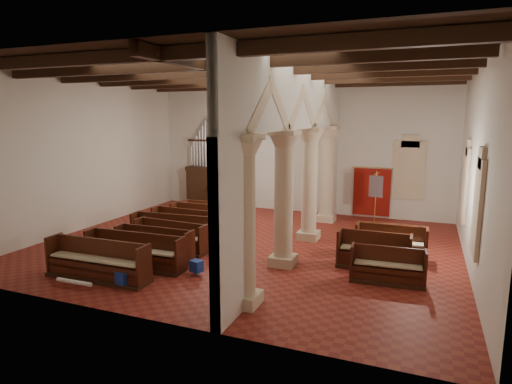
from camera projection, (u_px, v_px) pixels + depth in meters
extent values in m
plane|color=maroon|center=(248.00, 245.00, 15.06)|extent=(14.00, 14.00, 0.00)
plane|color=#321E10|center=(247.00, 69.00, 14.02)|extent=(14.00, 14.00, 0.00)
cube|color=silver|center=(297.00, 148.00, 20.03)|extent=(14.00, 0.02, 6.00)
cube|color=silver|center=(137.00, 186.00, 9.05)|extent=(14.00, 0.02, 6.00)
cube|color=silver|center=(86.00, 154.00, 17.09)|extent=(0.02, 12.00, 6.00)
cube|color=silver|center=(477.00, 169.00, 11.99)|extent=(0.02, 12.00, 6.00)
cube|color=beige|center=(244.00, 299.00, 10.26)|extent=(0.75, 0.75, 0.30)
cylinder|color=beige|center=(244.00, 226.00, 9.95)|extent=(0.56, 0.56, 3.30)
cube|color=beige|center=(283.00, 260.00, 13.00)|extent=(0.75, 0.75, 0.30)
cylinder|color=beige|center=(284.00, 202.00, 12.69)|extent=(0.56, 0.56, 3.30)
cube|color=beige|center=(308.00, 235.00, 15.75)|extent=(0.75, 0.75, 0.30)
cylinder|color=beige|center=(309.00, 187.00, 15.44)|extent=(0.56, 0.56, 3.30)
cube|color=beige|center=(326.00, 218.00, 18.49)|extent=(0.75, 0.75, 0.30)
cylinder|color=beige|center=(327.00, 177.00, 18.18)|extent=(0.56, 0.56, 3.30)
cube|color=silver|center=(299.00, 98.00, 13.53)|extent=(0.25, 11.90, 1.93)
cube|color=#2D6752|center=(479.00, 208.00, 10.76)|extent=(0.03, 1.00, 2.20)
cube|color=#2D6752|center=(467.00, 185.00, 14.42)|extent=(0.03, 1.00, 2.20)
cube|color=#2D6752|center=(409.00, 170.00, 18.32)|extent=(1.00, 0.03, 2.20)
cube|color=#361F11|center=(208.00, 188.00, 21.58)|extent=(2.00, 0.80, 1.80)
cube|color=#361F11|center=(207.00, 169.00, 21.40)|extent=(2.10, 0.85, 0.20)
cube|color=#3C2513|center=(215.00, 209.00, 20.70)|extent=(0.68, 0.68, 0.11)
cube|color=#3C2513|center=(214.00, 197.00, 20.60)|extent=(0.33, 0.33, 1.26)
cube|color=#3C2513|center=(213.00, 184.00, 20.39)|extent=(0.71, 0.65, 0.22)
cube|color=maroon|center=(372.00, 192.00, 19.00)|extent=(1.60, 0.06, 2.10)
cylinder|color=gold|center=(373.00, 168.00, 18.79)|extent=(1.80, 0.04, 0.04)
cone|color=#361F11|center=(374.00, 229.00, 16.92)|extent=(0.36, 0.36, 0.12)
cylinder|color=gold|center=(375.00, 201.00, 16.72)|extent=(0.04, 0.04, 2.38)
cylinder|color=gold|center=(377.00, 174.00, 16.53)|extent=(0.16, 0.69, 0.03)
cube|color=navy|center=(376.00, 186.00, 16.60)|extent=(0.54, 0.12, 0.84)
cube|color=#163299|center=(123.00, 278.00, 11.28)|extent=(0.35, 0.30, 0.32)
cube|color=navy|center=(196.00, 266.00, 12.17)|extent=(0.39, 0.35, 0.33)
cube|color=navy|center=(219.00, 232.00, 15.70)|extent=(0.36, 0.30, 0.34)
cylinder|color=white|center=(74.00, 282.00, 11.27)|extent=(1.12, 0.13, 0.11)
cylinder|color=white|center=(135.00, 269.00, 12.19)|extent=(0.98, 0.30, 0.10)
cube|color=#361F11|center=(98.00, 277.00, 11.88)|extent=(3.13, 0.80, 0.11)
cube|color=#43160E|center=(96.00, 268.00, 11.79)|extent=(2.98, 0.48, 0.48)
cube|color=#43160E|center=(102.00, 256.00, 11.96)|extent=(2.97, 0.14, 1.00)
cube|color=#43160E|center=(56.00, 252.00, 12.36)|extent=(0.09, 0.63, 1.00)
cube|color=#43160E|center=(143.00, 265.00, 11.25)|extent=(0.09, 0.63, 1.00)
cube|color=beige|center=(96.00, 259.00, 11.74)|extent=(2.86, 0.44, 0.05)
cube|color=#361F11|center=(135.00, 266.00, 12.82)|extent=(3.22, 0.81, 0.10)
cube|color=#4C1F10|center=(133.00, 257.00, 12.72)|extent=(3.06, 0.51, 0.45)
cube|color=#4C1F10|center=(138.00, 247.00, 12.89)|extent=(3.05, 0.18, 0.95)
cube|color=#4C1F10|center=(93.00, 243.00, 13.32)|extent=(0.09, 0.60, 0.95)
cube|color=#4C1F10|center=(180.00, 255.00, 12.17)|extent=(0.09, 0.60, 0.95)
cube|color=beige|center=(133.00, 249.00, 12.68)|extent=(2.94, 0.47, 0.05)
cube|color=#361F11|center=(155.00, 258.00, 13.52)|extent=(2.62, 0.72, 0.10)
cube|color=#501A11|center=(153.00, 250.00, 13.43)|extent=(2.47, 0.43, 0.44)
cube|color=#501A11|center=(157.00, 241.00, 13.60)|extent=(2.46, 0.10, 0.93)
cube|color=#501A11|center=(122.00, 238.00, 13.92)|extent=(0.08, 0.59, 0.93)
cube|color=#501A11|center=(189.00, 247.00, 12.99)|extent=(0.08, 0.59, 0.93)
cube|color=beige|center=(153.00, 243.00, 13.39)|extent=(2.37, 0.38, 0.05)
cube|color=#361F11|center=(171.00, 249.00, 14.42)|extent=(2.70, 0.83, 0.10)
cube|color=#471B0F|center=(170.00, 242.00, 14.33)|extent=(2.54, 0.53, 0.43)
cube|color=#471B0F|center=(173.00, 234.00, 14.49)|extent=(2.52, 0.22, 0.90)
cube|color=#471B0F|center=(138.00, 231.00, 14.83)|extent=(0.10, 0.57, 0.90)
cube|color=#471B0F|center=(205.00, 239.00, 13.88)|extent=(0.10, 0.57, 0.90)
cube|color=beige|center=(169.00, 235.00, 14.29)|extent=(2.43, 0.49, 0.05)
cube|color=#361F11|center=(175.00, 243.00, 15.10)|extent=(3.26, 0.93, 0.10)
cube|color=#4F1A11|center=(174.00, 236.00, 15.01)|extent=(3.08, 0.62, 0.45)
cube|color=#4F1A11|center=(177.00, 227.00, 15.18)|extent=(3.06, 0.28, 0.96)
cube|color=#4F1A11|center=(138.00, 224.00, 15.61)|extent=(0.11, 0.61, 0.96)
cube|color=#4F1A11|center=(214.00, 233.00, 14.46)|extent=(0.11, 0.61, 0.96)
cube|color=beige|center=(173.00, 229.00, 14.97)|extent=(2.96, 0.57, 0.05)
cube|color=#361F11|center=(188.00, 236.00, 16.03)|extent=(3.02, 0.86, 0.10)
cube|color=#48240F|center=(188.00, 229.00, 15.94)|extent=(2.86, 0.56, 0.45)
cube|color=#48240F|center=(190.00, 221.00, 16.11)|extent=(2.84, 0.23, 0.94)
cube|color=#48240F|center=(155.00, 219.00, 16.49)|extent=(0.10, 0.60, 0.94)
cube|color=#48240F|center=(223.00, 226.00, 15.43)|extent=(0.10, 0.60, 0.94)
cube|color=beige|center=(187.00, 223.00, 15.90)|extent=(2.74, 0.51, 0.05)
cube|color=#361F11|center=(206.00, 232.00, 16.61)|extent=(2.89, 0.85, 0.11)
cube|color=#48210F|center=(206.00, 225.00, 16.51)|extent=(2.72, 0.53, 0.47)
cube|color=#48210F|center=(208.00, 217.00, 16.68)|extent=(2.71, 0.18, 1.00)
cube|color=#48210F|center=(175.00, 215.00, 17.04)|extent=(0.10, 0.64, 1.00)
cube|color=#48210F|center=(239.00, 221.00, 16.02)|extent=(0.10, 0.64, 1.00)
cube|color=beige|center=(205.00, 218.00, 16.46)|extent=(2.61, 0.48, 0.05)
cube|color=#361F11|center=(215.00, 224.00, 17.84)|extent=(2.79, 0.78, 0.09)
cube|color=#411C0E|center=(214.00, 218.00, 17.75)|extent=(2.63, 0.50, 0.41)
cube|color=#411C0E|center=(216.00, 212.00, 17.91)|extent=(2.61, 0.19, 0.87)
cube|color=#411C0E|center=(187.00, 210.00, 18.26)|extent=(0.09, 0.55, 0.87)
cube|color=#411C0E|center=(245.00, 215.00, 17.28)|extent=(0.09, 0.55, 0.87)
cube|color=beige|center=(214.00, 213.00, 17.71)|extent=(2.52, 0.46, 0.05)
cube|color=#361F11|center=(387.00, 281.00, 11.63)|extent=(2.01, 0.77, 0.09)
cube|color=#4F2A11|center=(387.00, 273.00, 11.54)|extent=(1.84, 0.49, 0.42)
cube|color=#4F2A11|center=(388.00, 262.00, 11.70)|extent=(1.82, 0.18, 0.89)
cube|color=#4F2A11|center=(352.00, 259.00, 11.91)|extent=(0.10, 0.56, 0.89)
cube|color=#4F2A11|center=(425.00, 268.00, 11.21)|extent=(0.10, 0.56, 0.89)
cube|color=beige|center=(388.00, 264.00, 11.50)|extent=(1.77, 0.44, 0.05)
cube|color=#361F11|center=(373.00, 267.00, 12.72)|extent=(2.12, 0.73, 0.10)
cube|color=#4B1A10|center=(373.00, 258.00, 12.62)|extent=(1.96, 0.42, 0.47)
cube|color=#4B1A10|center=(374.00, 247.00, 12.80)|extent=(1.96, 0.07, 0.99)
cube|color=#4B1A10|center=(339.00, 245.00, 13.02)|extent=(0.07, 0.63, 0.99)
cube|color=#4B1A10|center=(410.00, 253.00, 12.27)|extent=(0.07, 0.63, 0.99)
cube|color=beige|center=(374.00, 250.00, 12.58)|extent=(1.89, 0.38, 0.05)
cube|color=#361F11|center=(390.00, 258.00, 13.49)|extent=(2.15, 0.75, 0.11)
cube|color=#4D2210|center=(390.00, 250.00, 13.40)|extent=(2.00, 0.43, 0.47)
cube|color=#4D2210|center=(391.00, 240.00, 13.57)|extent=(2.00, 0.09, 1.00)
cube|color=#4D2210|center=(357.00, 238.00, 13.80)|extent=(0.08, 0.63, 1.00)
cube|color=#4D2210|center=(426.00, 245.00, 13.04)|extent=(0.08, 0.63, 1.00)
cube|color=beige|center=(391.00, 242.00, 13.35)|extent=(1.92, 0.39, 0.05)
cube|color=#361F11|center=(394.00, 251.00, 14.19)|extent=(1.80, 0.66, 0.09)
cube|color=#471C0F|center=(394.00, 245.00, 14.11)|extent=(1.65, 0.38, 0.41)
cube|color=#471C0F|center=(395.00, 236.00, 14.26)|extent=(1.65, 0.08, 0.87)
cube|color=#471C0F|center=(368.00, 235.00, 14.44)|extent=(0.07, 0.55, 0.87)
cube|color=#471C0F|center=(423.00, 240.00, 13.81)|extent=(0.07, 0.55, 0.87)
cube|color=beige|center=(395.00, 238.00, 14.07)|extent=(1.58, 0.34, 0.05)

